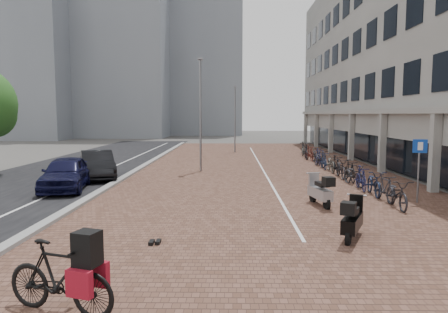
% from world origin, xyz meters
% --- Properties ---
extents(ground, '(140.00, 140.00, 0.00)m').
position_xyz_m(ground, '(0.00, 0.00, 0.00)').
color(ground, '#474442').
rests_on(ground, ground).
extents(plaza_brick, '(14.50, 42.00, 0.04)m').
position_xyz_m(plaza_brick, '(2.00, 12.00, 0.01)').
color(plaza_brick, brown).
rests_on(plaza_brick, ground).
extents(street_asphalt, '(8.00, 50.00, 0.03)m').
position_xyz_m(street_asphalt, '(-9.00, 12.00, 0.01)').
color(street_asphalt, black).
rests_on(street_asphalt, ground).
extents(curb, '(0.35, 42.00, 0.14)m').
position_xyz_m(curb, '(-5.10, 12.00, 0.07)').
color(curb, gray).
rests_on(curb, ground).
extents(lane_line, '(0.12, 44.00, 0.00)m').
position_xyz_m(lane_line, '(-7.00, 12.00, 0.02)').
color(lane_line, white).
rests_on(lane_line, street_asphalt).
extents(parking_line, '(0.10, 30.00, 0.00)m').
position_xyz_m(parking_line, '(2.20, 12.00, 0.04)').
color(parking_line, white).
rests_on(parking_line, plaza_brick).
extents(office_building, '(8.40, 40.00, 15.00)m').
position_xyz_m(office_building, '(12.97, 16.00, 8.44)').
color(office_building, '#A1A19C').
rests_on(office_building, ground).
extents(bg_towers, '(33.00, 23.00, 32.00)m').
position_xyz_m(bg_towers, '(-14.34, 48.94, 13.96)').
color(bg_towers, gray).
rests_on(bg_towers, ground).
extents(car_navy, '(2.46, 4.51, 1.45)m').
position_xyz_m(car_navy, '(-6.81, 4.32, 0.73)').
color(car_navy, black).
rests_on(car_navy, ground).
extents(car_dark, '(3.03, 4.57, 1.42)m').
position_xyz_m(car_dark, '(-6.50, 7.55, 0.71)').
color(car_dark, black).
rests_on(car_dark, ground).
extents(hero_bike, '(2.12, 1.16, 1.44)m').
position_xyz_m(hero_bike, '(-2.45, -6.80, 0.64)').
color(hero_bike, black).
rests_on(hero_bike, ground).
extents(shoes, '(0.41, 0.34, 0.10)m').
position_xyz_m(shoes, '(-1.57, -3.21, 0.05)').
color(shoes, black).
rests_on(shoes, ground).
extents(scooter_front, '(0.86, 1.76, 1.16)m').
position_xyz_m(scooter_front, '(3.50, 1.31, 0.58)').
color(scooter_front, '#9E9EA3').
rests_on(scooter_front, ground).
extents(scooter_mid, '(1.16, 1.70, 1.13)m').
position_xyz_m(scooter_mid, '(3.50, -2.64, 0.56)').
color(scooter_mid, black).
rests_on(scooter_mid, ground).
extents(parking_sign, '(0.49, 0.16, 2.36)m').
position_xyz_m(parking_sign, '(7.21, 1.87, 1.58)').
color(parking_sign, slate).
rests_on(parking_sign, ground).
extents(lamp_near, '(0.12, 0.12, 6.36)m').
position_xyz_m(lamp_near, '(-1.40, 10.14, 3.18)').
color(lamp_near, slate).
rests_on(lamp_near, ground).
extents(lamp_far, '(0.12, 0.12, 5.61)m').
position_xyz_m(lamp_far, '(0.65, 22.17, 2.81)').
color(lamp_far, gray).
rests_on(lamp_far, ground).
extents(bike_row, '(1.20, 21.44, 1.05)m').
position_xyz_m(bike_row, '(6.01, 10.65, 0.52)').
color(bike_row, black).
rests_on(bike_row, ground).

